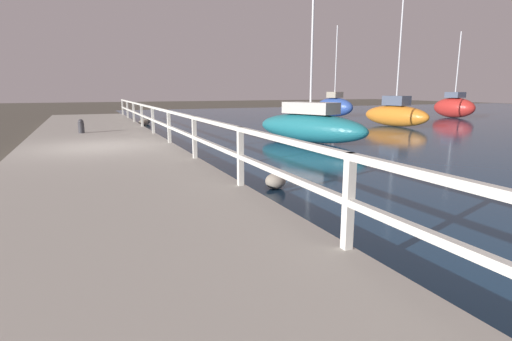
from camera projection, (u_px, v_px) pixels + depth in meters
name	position (u px, v px, depth m)	size (l,w,h in m)	color
ground_plane	(99.00, 158.00, 12.38)	(120.00, 120.00, 0.00)	#4C473D
dock_walkway	(99.00, 152.00, 12.34)	(4.61, 36.00, 0.34)	#9E998E
railing	(169.00, 121.00, 13.02)	(0.10, 32.50, 1.07)	silver
boulder_water_edge	(146.00, 121.00, 24.23)	(0.50, 0.45, 0.37)	#666056
boulder_near_dock	(275.00, 181.00, 8.46)	(0.44, 0.40, 0.33)	gray
boulder_mid_strip	(143.00, 123.00, 22.56)	(0.53, 0.48, 0.40)	slate
mooring_bollard	(81.00, 126.00, 16.12)	(0.23, 0.23, 0.56)	#333338
sailboat_teal	(310.00, 125.00, 15.89)	(3.15, 5.38, 6.49)	#1E707A
sailboat_red	(454.00, 107.00, 29.80)	(1.90, 3.39, 6.18)	red
sailboat_orange	(395.00, 114.00, 22.79)	(1.90, 4.42, 6.87)	orange
sailboat_blue	(334.00, 106.00, 31.35)	(2.14, 3.76, 6.84)	#2D4C9E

